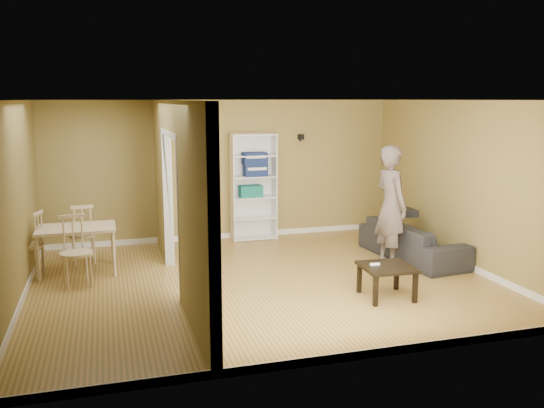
{
  "coord_description": "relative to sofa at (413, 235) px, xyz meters",
  "views": [
    {
      "loc": [
        -2.11,
        -7.75,
        2.62
      ],
      "look_at": [
        0.2,
        0.2,
        1.1
      ],
      "focal_mm": 38.0,
      "sensor_mm": 36.0,
      "label": 1
    }
  ],
  "objects": [
    {
      "name": "dining_table",
      "position": [
        -5.29,
        0.73,
        0.24
      ],
      "size": [
        1.15,
        0.76,
        0.72
      ],
      "rotation": [
        0.0,
        0.0,
        0.01
      ],
      "color": "beige",
      "rests_on": "ground"
    },
    {
      "name": "room_shell",
      "position": [
        -2.7,
        -0.47,
        0.9
      ],
      "size": [
        6.5,
        6.5,
        6.5
      ],
      "color": "#B88943",
      "rests_on": "ground"
    },
    {
      "name": "wall_speaker",
      "position": [
        -1.2,
        2.22,
        1.5
      ],
      "size": [
        0.1,
        0.1,
        0.1
      ],
      "primitive_type": "cube",
      "color": "black",
      "rests_on": "room_shell"
    },
    {
      "name": "bookshelf",
      "position": [
        -2.18,
        2.13,
        0.6
      ],
      "size": [
        0.84,
        0.37,
        1.99
      ],
      "color": "white",
      "rests_on": "ground"
    },
    {
      "name": "paper_box_navy_b",
      "position": [
        -2.14,
        2.08,
        0.91
      ],
      "size": [
        0.42,
        0.27,
        0.22
      ],
      "primitive_type": "cube",
      "color": "#131A53",
      "rests_on": "bookshelf"
    },
    {
      "name": "coffee_table",
      "position": [
        -1.3,
        -1.6,
        -0.03
      ],
      "size": [
        0.66,
        0.66,
        0.44
      ],
      "rotation": [
        0.0,
        0.0,
        -0.05
      ],
      "color": "black",
      "rests_on": "ground"
    },
    {
      "name": "chair_left",
      "position": [
        -5.98,
        0.78,
        0.09
      ],
      "size": [
        0.55,
        0.55,
        0.98
      ],
      "primitive_type": null,
      "rotation": [
        0.0,
        0.0,
        -1.85
      ],
      "color": "tan",
      "rests_on": "ground"
    },
    {
      "name": "chair_far",
      "position": [
        -5.23,
        1.31,
        0.09
      ],
      "size": [
        0.49,
        0.49,
        0.97
      ],
      "primitive_type": null,
      "rotation": [
        0.0,
        0.0,
        3.26
      ],
      "color": "tan",
      "rests_on": "ground"
    },
    {
      "name": "sofa",
      "position": [
        0.0,
        0.0,
        0.0
      ],
      "size": [
        2.18,
        1.12,
        0.8
      ],
      "primitive_type": "imported",
      "rotation": [
        0.0,
        0.0,
        1.68
      ],
      "color": "black",
      "rests_on": "ground"
    },
    {
      "name": "paper_box_teal",
      "position": [
        -2.23,
        2.08,
        0.52
      ],
      "size": [
        0.42,
        0.27,
        0.21
      ],
      "primitive_type": "cube",
      "color": "#1A6C5F",
      "rests_on": "bookshelf"
    },
    {
      "name": "partition",
      "position": [
        -3.9,
        -0.47,
        0.9
      ],
      "size": [
        0.22,
        5.5,
        2.6
      ],
      "primitive_type": null,
      "color": "olive",
      "rests_on": "ground"
    },
    {
      "name": "chair_near",
      "position": [
        -5.28,
        0.09,
        0.1
      ],
      "size": [
        0.54,
        0.54,
        1.0
      ],
      "primitive_type": null,
      "rotation": [
        0.0,
        0.0,
        0.2
      ],
      "color": "tan",
      "rests_on": "ground"
    },
    {
      "name": "person",
      "position": [
        -0.54,
        -0.22,
        0.73
      ],
      "size": [
        0.86,
        0.7,
        2.25
      ],
      "primitive_type": "imported",
      "rotation": [
        0.0,
        0.0,
        1.64
      ],
      "color": "slate",
      "rests_on": "ground"
    },
    {
      "name": "game_controller",
      "position": [
        -1.44,
        -1.53,
        0.06
      ],
      "size": [
        0.13,
        0.04,
        0.03
      ],
      "primitive_type": "cube",
      "color": "white",
      "rests_on": "coffee_table"
    },
    {
      "name": "paper_box_navy_c",
      "position": [
        -2.15,
        2.08,
        1.14
      ],
      "size": [
        0.44,
        0.29,
        0.23
      ],
      "primitive_type": "cube",
      "color": "#1C1948",
      "rests_on": "bookshelf"
    }
  ]
}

